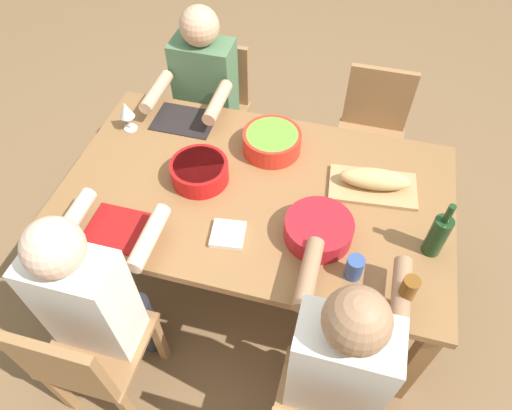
{
  "coord_description": "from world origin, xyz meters",
  "views": [
    {
      "loc": [
        0.36,
        -1.35,
        2.33
      ],
      "look_at": [
        0.0,
        0.0,
        0.63
      ],
      "focal_mm": 32.09,
      "sensor_mm": 36.0,
      "label": 1
    }
  ],
  "objects_px": {
    "napkin_stack": "(228,234)",
    "dining_table": "(256,200)",
    "diner_near_right": "(340,358)",
    "serving_bowl_salad": "(272,141)",
    "diner_far_left": "(204,94)",
    "beer_bottle": "(405,296)",
    "bread_loaf": "(375,179)",
    "wine_bottle": "(438,235)",
    "wine_glass": "(126,111)",
    "chair_near_left": "(86,359)",
    "diner_near_left": "(93,295)",
    "chair_far_left": "(216,104)",
    "cutting_board": "(373,187)",
    "cup_near_right": "(354,268)",
    "serving_bowl_fruit": "(319,229)",
    "chair_far_right": "(371,131)",
    "serving_bowl_greens": "(199,171)"
  },
  "relations": [
    {
      "from": "napkin_stack",
      "to": "dining_table",
      "type": "bearing_deg",
      "value": 80.51
    },
    {
      "from": "diner_near_right",
      "to": "serving_bowl_salad",
      "type": "xyz_separation_m",
      "value": [
        -0.49,
        0.95,
        0.1
      ]
    },
    {
      "from": "diner_far_left",
      "to": "beer_bottle",
      "type": "height_order",
      "value": "diner_far_left"
    },
    {
      "from": "serving_bowl_salad",
      "to": "bread_loaf",
      "type": "bearing_deg",
      "value": -14.42
    },
    {
      "from": "diner_far_left",
      "to": "serving_bowl_salad",
      "type": "distance_m",
      "value": 0.64
    },
    {
      "from": "diner_far_left",
      "to": "wine_bottle",
      "type": "distance_m",
      "value": 1.52
    },
    {
      "from": "wine_glass",
      "to": "diner_near_right",
      "type": "bearing_deg",
      "value": -36.48
    },
    {
      "from": "diner_near_right",
      "to": "chair_near_left",
      "type": "relative_size",
      "value": 1.41
    },
    {
      "from": "diner_near_left",
      "to": "napkin_stack",
      "type": "height_order",
      "value": "diner_near_left"
    },
    {
      "from": "wine_bottle",
      "to": "beer_bottle",
      "type": "distance_m",
      "value": 0.33
    },
    {
      "from": "beer_bottle",
      "to": "napkin_stack",
      "type": "bearing_deg",
      "value": 167.24
    },
    {
      "from": "serving_bowl_salad",
      "to": "wine_glass",
      "type": "bearing_deg",
      "value": -177.2
    },
    {
      "from": "chair_far_left",
      "to": "cutting_board",
      "type": "distance_m",
      "value": 1.26
    },
    {
      "from": "cutting_board",
      "to": "cup_near_right",
      "type": "relative_size",
      "value": 3.71
    },
    {
      "from": "serving_bowl_fruit",
      "to": "cutting_board",
      "type": "bearing_deg",
      "value": 59.32
    },
    {
      "from": "diner_near_right",
      "to": "diner_far_left",
      "type": "relative_size",
      "value": 1.0
    },
    {
      "from": "serving_bowl_fruit",
      "to": "diner_near_right",
      "type": "bearing_deg",
      "value": -70.41
    },
    {
      "from": "serving_bowl_salad",
      "to": "wine_bottle",
      "type": "height_order",
      "value": "wine_bottle"
    },
    {
      "from": "bread_loaf",
      "to": "napkin_stack",
      "type": "height_order",
      "value": "bread_loaf"
    },
    {
      "from": "chair_far_right",
      "to": "cup_near_right",
      "type": "distance_m",
      "value": 1.23
    },
    {
      "from": "wine_glass",
      "to": "napkin_stack",
      "type": "xyz_separation_m",
      "value": [
        0.7,
        -0.53,
        -0.1
      ]
    },
    {
      "from": "cutting_board",
      "to": "chair_far_left",
      "type": "bearing_deg",
      "value": 145.13
    },
    {
      "from": "cup_near_right",
      "to": "napkin_stack",
      "type": "bearing_deg",
      "value": 174.29
    },
    {
      "from": "serving_bowl_fruit",
      "to": "beer_bottle",
      "type": "height_order",
      "value": "beer_bottle"
    },
    {
      "from": "diner_near_right",
      "to": "dining_table",
      "type": "bearing_deg",
      "value": 126.35
    },
    {
      "from": "chair_far_left",
      "to": "diner_far_left",
      "type": "bearing_deg",
      "value": -90.0
    },
    {
      "from": "diner_near_left",
      "to": "bread_loaf",
      "type": "relative_size",
      "value": 3.75
    },
    {
      "from": "chair_far_right",
      "to": "chair_far_left",
      "type": "relative_size",
      "value": 1.0
    },
    {
      "from": "dining_table",
      "to": "serving_bowl_fruit",
      "type": "height_order",
      "value": "serving_bowl_fruit"
    },
    {
      "from": "serving_bowl_greens",
      "to": "cutting_board",
      "type": "bearing_deg",
      "value": 10.66
    },
    {
      "from": "diner_near_right",
      "to": "wine_bottle",
      "type": "xyz_separation_m",
      "value": [
        0.29,
        0.54,
        0.15
      ]
    },
    {
      "from": "serving_bowl_salad",
      "to": "napkin_stack",
      "type": "bearing_deg",
      "value": -95.42
    },
    {
      "from": "serving_bowl_salad",
      "to": "serving_bowl_fruit",
      "type": "bearing_deg",
      "value": -55.97
    },
    {
      "from": "diner_near_right",
      "to": "beer_bottle",
      "type": "xyz_separation_m",
      "value": [
        0.18,
        0.22,
        0.15
      ]
    },
    {
      "from": "serving_bowl_greens",
      "to": "cutting_board",
      "type": "height_order",
      "value": "serving_bowl_greens"
    },
    {
      "from": "diner_far_left",
      "to": "serving_bowl_greens",
      "type": "relative_size",
      "value": 4.44
    },
    {
      "from": "bread_loaf",
      "to": "wine_glass",
      "type": "relative_size",
      "value": 1.93
    },
    {
      "from": "chair_far_left",
      "to": "cutting_board",
      "type": "xyz_separation_m",
      "value": [
        1.01,
        -0.71,
        0.27
      ]
    },
    {
      "from": "cutting_board",
      "to": "wine_glass",
      "type": "distance_m",
      "value": 1.27
    },
    {
      "from": "diner_near_right",
      "to": "wine_glass",
      "type": "height_order",
      "value": "diner_near_right"
    },
    {
      "from": "beer_bottle",
      "to": "napkin_stack",
      "type": "height_order",
      "value": "beer_bottle"
    },
    {
      "from": "diner_near_left",
      "to": "chair_far_right",
      "type": "xyz_separation_m",
      "value": [
        0.99,
        1.52,
        -0.21
      ]
    },
    {
      "from": "diner_far_left",
      "to": "serving_bowl_salad",
      "type": "bearing_deg",
      "value": -38.01
    },
    {
      "from": "chair_far_left",
      "to": "cup_near_right",
      "type": "bearing_deg",
      "value": -50.5
    },
    {
      "from": "chair_near_left",
      "to": "diner_near_left",
      "type": "xyz_separation_m",
      "value": [
        -0.0,
        0.18,
        0.21
      ]
    },
    {
      "from": "serving_bowl_fruit",
      "to": "cup_near_right",
      "type": "xyz_separation_m",
      "value": [
        0.17,
        -0.15,
        -0.0
      ]
    },
    {
      "from": "diner_near_right",
      "to": "chair_near_left",
      "type": "bearing_deg",
      "value": -169.46
    },
    {
      "from": "napkin_stack",
      "to": "chair_far_left",
      "type": "bearing_deg",
      "value": 111.39
    },
    {
      "from": "chair_far_left",
      "to": "wine_bottle",
      "type": "bearing_deg",
      "value": -37.67
    },
    {
      "from": "chair_far_left",
      "to": "diner_far_left",
      "type": "distance_m",
      "value": 0.28
    }
  ]
}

